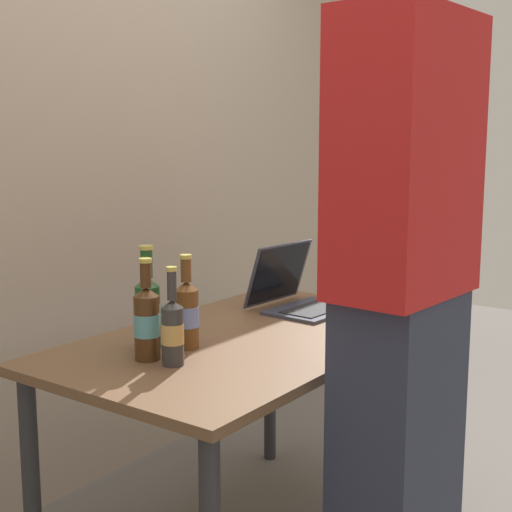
{
  "coord_description": "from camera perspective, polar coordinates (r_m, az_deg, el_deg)",
  "views": [
    {
      "loc": [
        -1.77,
        -1.3,
        1.34
      ],
      "look_at": [
        0.04,
        0.0,
        0.98
      ],
      "focal_mm": 49.81,
      "sensor_mm": 36.0,
      "label": 1
    }
  ],
  "objects": [
    {
      "name": "laptop",
      "position": [
        2.62,
        3.45,
        -3.09
      ],
      "size": [
        0.34,
        0.33,
        0.24
      ],
      "color": "#383D4C",
      "rests_on": "desk"
    },
    {
      "name": "beer_bottle_green",
      "position": [
        2.02,
        -8.77,
        -5.19
      ],
      "size": [
        0.07,
        0.07,
        0.29
      ],
      "color": "#472B14",
      "rests_on": "desk"
    },
    {
      "name": "beer_bottle_amber",
      "position": [
        2.12,
        -5.6,
        -4.55
      ],
      "size": [
        0.07,
        0.07,
        0.28
      ],
      "color": "brown",
      "rests_on": "desk"
    },
    {
      "name": "beer_bottle_dark",
      "position": [
        1.97,
        -6.71,
        -5.89
      ],
      "size": [
        0.06,
        0.06,
        0.28
      ],
      "color": "#333333",
      "rests_on": "desk"
    },
    {
      "name": "person_figure",
      "position": [
        1.83,
        11.61,
        -3.32
      ],
      "size": [
        0.42,
        0.3,
        1.88
      ],
      "color": "#2D3347",
      "rests_on": "ground"
    },
    {
      "name": "beer_bottle_brown",
      "position": [
        2.14,
        -8.7,
        -4.24
      ],
      "size": [
        0.08,
        0.08,
        0.31
      ],
      "color": "#1E5123",
      "rests_on": "desk"
    },
    {
      "name": "desk",
      "position": [
        2.3,
        -0.58,
        -8.4
      ],
      "size": [
        1.32,
        0.78,
        0.73
      ],
      "color": "brown",
      "rests_on": "ground"
    },
    {
      "name": "back_wall",
      "position": [
        2.77,
        -14.71,
        7.96
      ],
      "size": [
        6.0,
        0.1,
        2.6
      ],
      "primitive_type": "cube",
      "color": "tan",
      "rests_on": "ground"
    }
  ]
}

